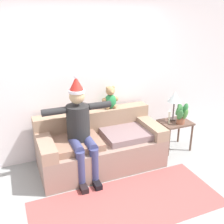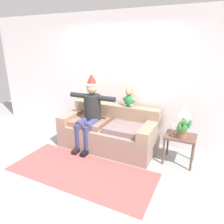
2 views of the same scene
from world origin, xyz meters
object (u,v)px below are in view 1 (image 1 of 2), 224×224
at_px(teddy_bear, 110,98).
at_px(potted_plant, 182,114).
at_px(person_seated, 80,127).
at_px(table_lamp, 175,98).
at_px(candle_tall, 170,116).
at_px(side_table, 175,126).
at_px(couch, 100,145).

distance_m(teddy_bear, potted_plant, 1.25).
bearing_deg(person_seated, potted_plant, 1.31).
height_order(person_seated, potted_plant, person_seated).
bearing_deg(teddy_bear, table_lamp, -11.65).
bearing_deg(potted_plant, teddy_bear, 160.30).
xyz_separation_m(person_seated, candle_tall, (1.62, 0.12, -0.11)).
relative_size(potted_plant, candle_tall, 1.60).
bearing_deg(person_seated, side_table, 4.45).
distance_m(couch, candle_tall, 1.31).
xyz_separation_m(teddy_bear, table_lamp, (1.11, -0.23, -0.07)).
relative_size(couch, person_seated, 1.26).
relative_size(teddy_bear, potted_plant, 1.05).
xyz_separation_m(person_seated, teddy_bear, (0.66, 0.45, 0.22)).
distance_m(couch, table_lamp, 1.54).
height_order(table_lamp, potted_plant, table_lamp).
relative_size(person_seated, potted_plant, 4.25).
distance_m(teddy_bear, candle_tall, 1.07).
distance_m(person_seated, candle_tall, 1.63).
bearing_deg(teddy_bear, potted_plant, -19.70).
height_order(person_seated, table_lamp, person_seated).
distance_m(teddy_bear, side_table, 1.28).
distance_m(person_seated, table_lamp, 1.79).
height_order(side_table, table_lamp, table_lamp).
height_order(teddy_bear, potted_plant, teddy_bear).
bearing_deg(couch, teddy_bear, 43.54).
distance_m(side_table, candle_tall, 0.28).
bearing_deg(person_seated, couch, 24.64).
bearing_deg(potted_plant, candle_tall, 157.80).
xyz_separation_m(couch, person_seated, (-0.35, -0.16, 0.45)).
distance_m(person_seated, potted_plant, 1.81).
bearing_deg(candle_tall, couch, 177.99).
relative_size(couch, side_table, 3.64).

